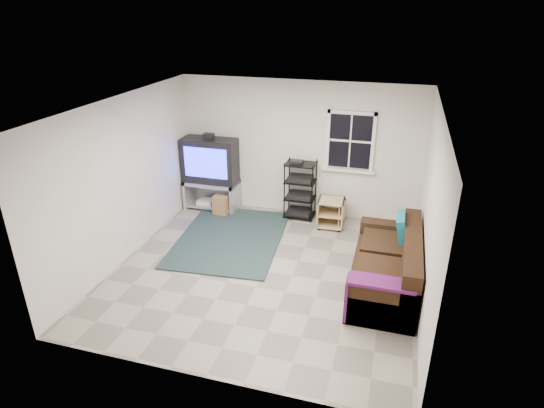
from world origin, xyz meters
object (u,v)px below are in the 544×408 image
(side_table_right, at_px, (332,210))
(sofa, at_px, (388,268))
(side_table_left, at_px, (331,212))
(tv_unit, at_px, (211,168))
(av_rack, at_px, (300,193))

(side_table_right, xyz_separation_m, sofa, (1.13, -1.89, 0.06))
(side_table_left, bearing_deg, side_table_right, 92.00)
(tv_unit, relative_size, side_table_left, 2.87)
(side_table_right, bearing_deg, tv_unit, 178.87)
(tv_unit, height_order, side_table_left, tv_unit)
(tv_unit, xyz_separation_m, av_rack, (1.81, 0.06, -0.36))
(side_table_left, bearing_deg, av_rack, 161.60)
(sofa, bearing_deg, tv_unit, 151.56)
(side_table_left, distance_m, sofa, 2.11)
(tv_unit, distance_m, av_rack, 1.84)
(av_rack, bearing_deg, tv_unit, -178.14)
(tv_unit, relative_size, sofa, 0.76)
(side_table_right, relative_size, sofa, 0.24)
(av_rack, bearing_deg, side_table_right, -9.51)
(av_rack, relative_size, sofa, 0.55)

